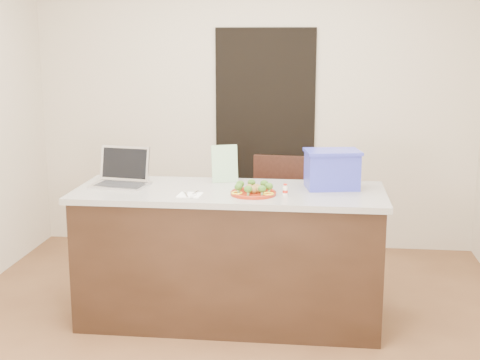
# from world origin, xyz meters

# --- Properties ---
(ground) EXTENTS (4.00, 4.00, 0.00)m
(ground) POSITION_xyz_m (0.00, 0.00, 0.00)
(ground) COLOR brown
(ground) RESTS_ON ground
(room_shell) EXTENTS (4.00, 4.00, 4.00)m
(room_shell) POSITION_xyz_m (0.00, 0.00, 1.62)
(room_shell) COLOR white
(room_shell) RESTS_ON ground
(doorway) EXTENTS (0.90, 0.02, 2.00)m
(doorway) POSITION_xyz_m (0.10, 1.98, 1.00)
(doorway) COLOR black
(doorway) RESTS_ON ground
(island) EXTENTS (2.06, 0.76, 0.92)m
(island) POSITION_xyz_m (0.00, 0.25, 0.46)
(island) COLOR black
(island) RESTS_ON ground
(plate) EXTENTS (0.30, 0.30, 0.02)m
(plate) POSITION_xyz_m (0.17, 0.13, 0.93)
(plate) COLOR maroon
(plate) RESTS_ON island
(meatballs) EXTENTS (0.12, 0.11, 0.04)m
(meatballs) POSITION_xyz_m (0.17, 0.13, 0.96)
(meatballs) COLOR olive
(meatballs) RESTS_ON plate
(broccoli) EXTENTS (0.25, 0.25, 0.04)m
(broccoli) POSITION_xyz_m (0.17, 0.13, 0.98)
(broccoli) COLOR #274F15
(broccoli) RESTS_ON plate
(pepper_rings) EXTENTS (0.27, 0.25, 0.01)m
(pepper_rings) POSITION_xyz_m (0.17, 0.13, 0.94)
(pepper_rings) COLOR yellow
(pepper_rings) RESTS_ON plate
(napkin) EXTENTS (0.15, 0.15, 0.01)m
(napkin) POSITION_xyz_m (-0.23, 0.06, 0.92)
(napkin) COLOR white
(napkin) RESTS_ON island
(fork) EXTENTS (0.05, 0.16, 0.00)m
(fork) POSITION_xyz_m (-0.25, 0.07, 0.93)
(fork) COLOR silver
(fork) RESTS_ON napkin
(knife) EXTENTS (0.03, 0.19, 0.01)m
(knife) POSITION_xyz_m (-0.20, 0.05, 0.93)
(knife) COLOR white
(knife) RESTS_ON napkin
(yogurt_bottle) EXTENTS (0.03, 0.03, 0.07)m
(yogurt_bottle) POSITION_xyz_m (0.38, 0.15, 0.95)
(yogurt_bottle) COLOR white
(yogurt_bottle) RESTS_ON island
(laptop) EXTENTS (0.40, 0.34, 0.26)m
(laptop) POSITION_xyz_m (-0.75, 0.33, 0.99)
(laptop) COLOR silver
(laptop) RESTS_ON island
(leaflet) EXTENTS (0.19, 0.10, 0.26)m
(leaflet) POSITION_xyz_m (-0.06, 0.49, 1.05)
(leaflet) COLOR silver
(leaflet) RESTS_ON island
(blue_box) EXTENTS (0.40, 0.32, 0.26)m
(blue_box) POSITION_xyz_m (0.68, 0.38, 1.05)
(blue_box) COLOR #3238B7
(blue_box) RESTS_ON island
(chair) EXTENTS (0.47, 0.48, 0.99)m
(chair) POSITION_xyz_m (0.29, 1.10, 0.56)
(chair) COLOR black
(chair) RESTS_ON ground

